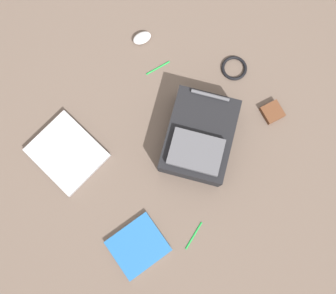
# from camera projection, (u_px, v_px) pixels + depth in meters

# --- Properties ---
(ground_plane) EXTENTS (3.52, 3.52, 0.00)m
(ground_plane) POSITION_uv_depth(u_px,v_px,m) (167.00, 141.00, 1.72)
(ground_plane) COLOR brown
(backpack) EXTENTS (0.44, 0.48, 0.17)m
(backpack) POSITION_uv_depth(u_px,v_px,m) (199.00, 138.00, 1.65)
(backpack) COLOR black
(backpack) RESTS_ON ground_plane
(laptop) EXTENTS (0.32, 0.27, 0.03)m
(laptop) POSITION_uv_depth(u_px,v_px,m) (67.00, 153.00, 1.70)
(laptop) COLOR #929296
(laptop) RESTS_ON ground_plane
(book_red) EXTENTS (0.24, 0.26, 0.02)m
(book_red) POSITION_uv_depth(u_px,v_px,m) (138.00, 246.00, 1.63)
(book_red) COLOR silver
(book_red) RESTS_ON ground_plane
(computer_mouse) EXTENTS (0.08, 0.11, 0.04)m
(computer_mouse) POSITION_uv_depth(u_px,v_px,m) (142.00, 38.00, 1.80)
(computer_mouse) COLOR silver
(computer_mouse) RESTS_ON ground_plane
(cable_coil) EXTENTS (0.13, 0.13, 0.02)m
(cable_coil) POSITION_uv_depth(u_px,v_px,m) (234.00, 68.00, 1.78)
(cable_coil) COLOR black
(cable_coil) RESTS_ON ground_plane
(pen_black) EXTENTS (0.04, 0.13, 0.01)m
(pen_black) POSITION_uv_depth(u_px,v_px,m) (158.00, 68.00, 1.79)
(pen_black) COLOR #198C33
(pen_black) RESTS_ON ground_plane
(pen_blue) EXTENTS (0.04, 0.14, 0.01)m
(pen_blue) POSITION_uv_depth(u_px,v_px,m) (194.00, 236.00, 1.64)
(pen_blue) COLOR #198C33
(pen_blue) RESTS_ON ground_plane
(earbud_pouch) EXTENTS (0.11, 0.11, 0.03)m
(earbud_pouch) POSITION_uv_depth(u_px,v_px,m) (272.00, 112.00, 1.74)
(earbud_pouch) COLOR #59331E
(earbud_pouch) RESTS_ON ground_plane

